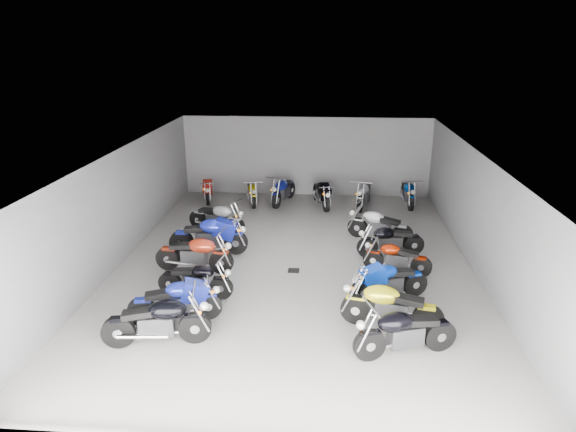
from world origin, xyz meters
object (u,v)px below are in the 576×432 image
Objects in this scene: motorcycle_left_e at (209,236)px; motorcycle_right_b at (390,306)px; motorcycle_left_c at (196,279)px; motorcycle_back_b at (252,192)px; drain_grate at (294,270)px; motorcycle_back_a at (208,189)px; motorcycle_right_d at (396,258)px; motorcycle_left_d at (195,254)px; motorcycle_left_a at (158,321)px; motorcycle_right_a at (404,332)px; motorcycle_back_e at (364,194)px; motorcycle_right_c at (388,281)px; motorcycle_back_d at (322,193)px; motorcycle_right_e at (390,240)px; motorcycle_left_f at (217,218)px; motorcycle_left_b at (176,301)px; motorcycle_right_f at (379,225)px; motorcycle_back_f at (408,193)px; motorcycle_back_c at (283,190)px.

motorcycle_left_e is 6.24m from motorcycle_right_b.
motorcycle_back_b is at bearing -175.14° from motorcycle_left_c.
motorcycle_back_a reaches higher than drain_grate.
motorcycle_back_a is (-6.65, 6.26, 0.02)m from motorcycle_right_d.
motorcycle_left_a is at bearing 6.78° from motorcycle_left_d.
motorcycle_left_a reaches higher than motorcycle_right_a.
motorcycle_right_c is at bearing 104.69° from motorcycle_back_e.
motorcycle_back_d is (-1.75, 7.44, 0.01)m from motorcycle_right_c.
motorcycle_left_a is at bearing -2.97° from motorcycle_left_e.
motorcycle_back_b is (1.80, -0.28, -0.02)m from motorcycle_back_a.
motorcycle_left_a is 1.11× the size of motorcycle_right_e.
motorcycle_right_b reaches higher than motorcycle_left_f.
motorcycle_right_c is (5.01, 2.36, -0.05)m from motorcycle_left_a.
motorcycle_right_c is (5.13, -1.24, -0.03)m from motorcycle_left_d.
drain_grate is at bearing 125.21° from motorcycle_left_b.
motorcycle_right_b is at bearing 64.07° from motorcycle_left_f.
motorcycle_left_e is 1.16× the size of motorcycle_right_f.
motorcycle_right_e is 0.96× the size of motorcycle_back_f.
motorcycle_left_f is 3.70m from motorcycle_back_a.
motorcycle_right_a is at bearing 111.74° from motorcycle_back_a.
motorcycle_left_d is at bearing 170.47° from motorcycle_left_b.
drain_grate is 0.15× the size of motorcycle_back_d.
motorcycle_back_d is (3.41, 3.12, -0.00)m from motorcycle_left_f.
motorcycle_right_a is 9.82m from motorcycle_back_e.
motorcycle_right_e is (5.35, 5.13, -0.05)m from motorcycle_left_a.
motorcycle_left_a is 12.12m from motorcycle_back_f.
motorcycle_left_a is 1.02× the size of motorcycle_left_d.
motorcycle_back_a is at bearing 39.82° from motorcycle_right_e.
motorcycle_left_d is 1.28m from motorcycle_left_e.
motorcycle_back_c is (-3.26, 7.71, 0.03)m from motorcycle_right_c.
motorcycle_left_b is at bearing 9.79° from motorcycle_left_d.
motorcycle_left_e is at bearing 179.82° from motorcycle_left_d.
motorcycle_right_a is 0.96× the size of motorcycle_right_b.
motorcycle_left_e is 1.05× the size of motorcycle_right_b.
motorcycle_back_d is at bearing 163.90° from motorcycle_back_b.
motorcycle_left_d is 5.68m from motorcycle_right_e.
motorcycle_back_d is (-2.10, 4.67, 0.02)m from motorcycle_right_e.
motorcycle_right_a is (5.23, -6.67, 0.02)m from motorcycle_left_f.
motorcycle_back_e is 1.00× the size of motorcycle_back_f.
motorcycle_right_c is (0.10, 1.34, -0.05)m from motorcycle_right_b.
motorcycle_back_f is at bearing 169.68° from motorcycle_back_a.
motorcycle_left_f is at bearing 170.55° from motorcycle_left_a.
motorcycle_right_c is at bearing -15.93° from motorcycle_right_a.
motorcycle_back_a is at bearing -169.89° from motorcycle_left_e.
motorcycle_left_c is at bearing 2.66° from motorcycle_left_e.
motorcycle_left_f reaches higher than motorcycle_back_a.
motorcycle_right_d is at bearing -22.25° from motorcycle_right_a.
motorcycle_back_e is at bearing 21.16° from motorcycle_right_d.
motorcycle_left_d reaches higher than motorcycle_left_f.
motorcycle_left_c reaches higher than motorcycle_back_b.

